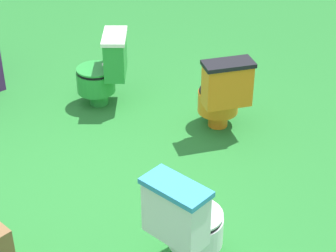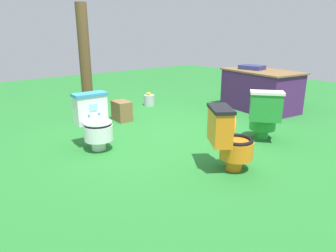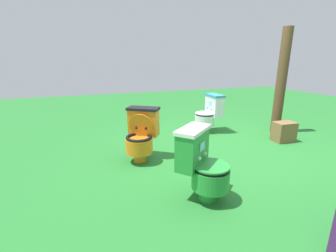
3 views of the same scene
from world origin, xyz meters
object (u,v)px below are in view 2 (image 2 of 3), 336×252
toilet_orange (229,138)px  vendor_table (260,90)px  toilet_green (264,115)px  wooden_post (85,65)px  lemon_bucket (149,100)px  toilet_white (95,121)px  small_crate (122,111)px

toilet_orange → vendor_table: size_ratio=0.46×
toilet_green → wooden_post: wooden_post is taller
lemon_bucket → toilet_white: bearing=-51.9°
vendor_table → lemon_bucket: vendor_table is taller
toilet_white → toilet_green: 2.31m
wooden_post → small_crate: wooden_post is taller
vendor_table → small_crate: size_ratio=4.49×
toilet_orange → vendor_table: vendor_table is taller
wooden_post → small_crate: size_ratio=5.49×
toilet_green → small_crate: (-2.14, -1.02, -0.20)m
toilet_green → lemon_bucket: (-2.76, 0.00, -0.25)m
wooden_post → lemon_bucket: bearing=102.6°
toilet_green → wooden_post: 2.91m
vendor_table → wooden_post: wooden_post is taller
small_crate → toilet_green: bearing=25.6°
toilet_green → small_crate: 2.38m
small_crate → vendor_table: bearing=67.6°
toilet_orange → toilet_white: bearing=-117.4°
small_crate → toilet_orange: bearing=-2.7°
toilet_orange → small_crate: 2.48m
toilet_orange → small_crate: bearing=-148.4°
toilet_orange → wooden_post: 2.84m
toilet_orange → wooden_post: size_ratio=0.38×
toilet_orange → lemon_bucket: toilet_orange is taller
wooden_post → toilet_green: bearing=31.7°
toilet_green → lemon_bucket: size_ratio=2.63×
wooden_post → small_crate: bearing=59.0°
toilet_orange → lemon_bucket: 3.31m
toilet_white → toilet_orange: size_ratio=1.00×
toilet_orange → wooden_post: wooden_post is taller
toilet_white → wooden_post: wooden_post is taller
wooden_post → lemon_bucket: wooden_post is taller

